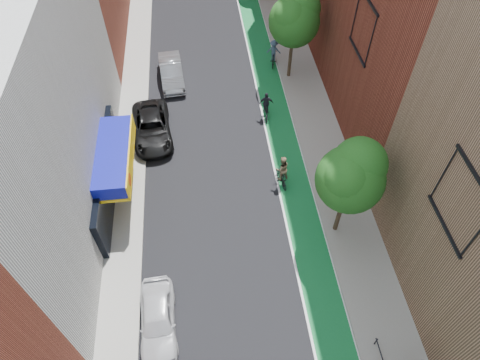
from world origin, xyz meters
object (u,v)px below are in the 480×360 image
object	(u,v)px
parked_car_silver	(171,72)
cyclist_lane_far	(274,54)
cyclist_lane_near	(282,172)
cyclist_lane_mid	(266,108)
parked_car_white	(158,319)
parked_car_black	(152,128)

from	to	relation	value
parked_car_silver	cyclist_lane_far	bearing A→B (deg)	4.05
cyclist_lane_near	cyclist_lane_far	world-z (taller)	cyclist_lane_near
cyclist_lane_mid	cyclist_lane_far	xyz separation A→B (m)	(1.50, 6.08, 0.16)
cyclist_lane_mid	cyclist_lane_near	bearing A→B (deg)	95.28
parked_car_silver	cyclist_lane_far	xyz separation A→B (m)	(7.92, 1.23, 0.14)
parked_car_silver	cyclist_lane_near	size ratio (longest dim) A/B	2.18
parked_car_white	parked_car_silver	distance (m)	18.94
cyclist_lane_near	cyclist_lane_mid	size ratio (longest dim) A/B	1.07
parked_car_silver	cyclist_lane_near	distance (m)	12.60
parked_car_white	cyclist_lane_near	distance (m)	10.86
parked_car_white	cyclist_lane_near	xyz separation A→B (m)	(7.25, 8.07, 0.21)
parked_car_black	cyclist_lane_far	xyz separation A→B (m)	(9.25, 7.12, 0.17)
parked_car_white	parked_car_black	xyz separation A→B (m)	(-0.50, 13.03, 0.02)
parked_car_black	cyclist_lane_far	world-z (taller)	cyclist_lane_far
cyclist_lane_far	parked_car_black	bearing A→B (deg)	51.08
parked_car_black	parked_car_silver	distance (m)	6.04
cyclist_lane_near	cyclist_lane_far	xyz separation A→B (m)	(1.50, 12.08, -0.02)
cyclist_lane_near	cyclist_lane_mid	xyz separation A→B (m)	(-0.00, 6.00, -0.18)
cyclist_lane_near	parked_car_silver	bearing A→B (deg)	-70.93
parked_car_silver	cyclist_lane_far	distance (m)	8.02
parked_car_white	cyclist_lane_mid	distance (m)	15.83
parked_car_black	cyclist_lane_near	xyz separation A→B (m)	(7.75, -4.96, 0.19)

